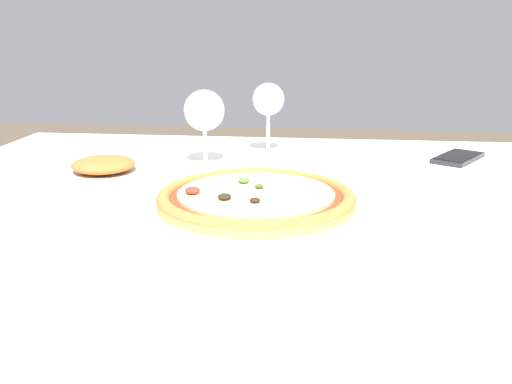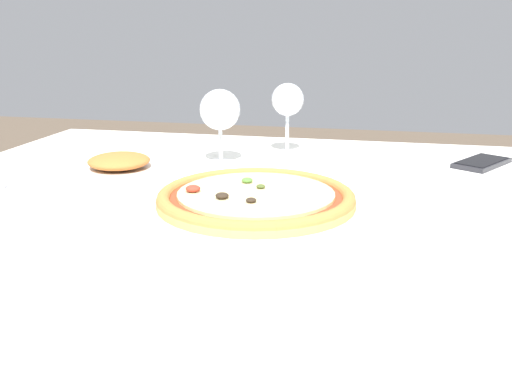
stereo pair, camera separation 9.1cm
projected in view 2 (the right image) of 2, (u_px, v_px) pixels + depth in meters
name	position (u px, v px, depth m)	size (l,w,h in m)	color
dining_table	(256.00, 247.00, 0.98)	(1.33, 1.15, 0.76)	brown
pizza_plate	(256.00, 200.00, 0.91)	(0.35, 0.35, 0.04)	white
wine_glass_far_left	(288.00, 103.00, 1.28)	(0.07, 0.07, 0.16)	silver
wine_glass_far_right	(220.00, 112.00, 1.18)	(0.09, 0.09, 0.16)	silver
cell_phone	(482.00, 163.00, 1.21)	(0.14, 0.16, 0.01)	#232328
side_plate	(119.00, 166.00, 1.14)	(0.21, 0.21, 0.04)	white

